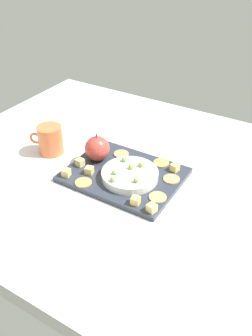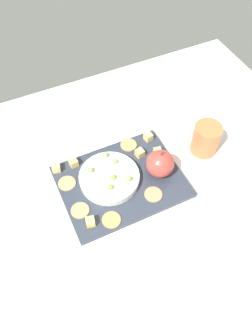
{
  "view_description": "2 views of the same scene",
  "coord_description": "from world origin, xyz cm",
  "px_view_note": "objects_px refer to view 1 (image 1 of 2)",
  "views": [
    {
      "loc": [
        47.83,
        -76.4,
        68.48
      ],
      "look_at": [
        4.56,
        -4.82,
        9.46
      ],
      "focal_mm": 38.18,
      "sensor_mm": 36.0,
      "label": 1
    },
    {
      "loc": [
        23.13,
        42.52,
        82.29
      ],
      "look_at": [
        1.42,
        -3.74,
        10.98
      ],
      "focal_mm": 35.35,
      "sensor_mm": 36.0,
      "label": 2
    }
  ],
  "objects_px": {
    "grape_2": "(124,159)",
    "grape_4": "(115,172)",
    "cheese_cube_5": "(66,173)",
    "grape_0": "(131,167)",
    "cracker_2": "(83,183)",
    "cheese_cube_4": "(175,167)",
    "cup": "(50,140)",
    "cracker_1": "(171,179)",
    "platter": "(124,175)",
    "cracker_0": "(158,197)",
    "cracker_4": "(121,154)",
    "cracker_3": "(161,163)",
    "apple_whole": "(97,148)",
    "cheese_cube_1": "(152,208)",
    "serving_dish": "(130,175)",
    "cheese_cube_2": "(136,201)",
    "grape_1": "(113,179)",
    "cheese_cube_0": "(89,170)",
    "grape_3": "(141,164)",
    "cheese_cube_3": "(80,162)"
  },
  "relations": [
    {
      "from": "platter",
      "to": "cup",
      "type": "relative_size",
      "value": 3.08
    },
    {
      "from": "grape_2",
      "to": "grape_4",
      "type": "xyz_separation_m",
      "value": [
        0.01,
        -0.07,
        -0.0
      ]
    },
    {
      "from": "cheese_cube_2",
      "to": "cracker_0",
      "type": "bearing_deg",
      "value": 53.64
    },
    {
      "from": "cracker_1",
      "to": "grape_3",
      "type": "distance_m",
      "value": 0.1
    },
    {
      "from": "cheese_cube_0",
      "to": "grape_0",
      "type": "relative_size",
      "value": 1.3
    },
    {
      "from": "platter",
      "to": "apple_whole",
      "type": "xyz_separation_m",
      "value": [
        -0.11,
        0.02,
        0.05
      ]
    },
    {
      "from": "cheese_cube_5",
      "to": "cup",
      "type": "height_order",
      "value": "cup"
    },
    {
      "from": "cheese_cube_1",
      "to": "platter",
      "type": "bearing_deg",
      "value": 144.35
    },
    {
      "from": "serving_dish",
      "to": "cheese_cube_1",
      "type": "height_order",
      "value": "same"
    },
    {
      "from": "platter",
      "to": "serving_dish",
      "type": "distance_m",
      "value": 0.04
    },
    {
      "from": "cracker_0",
      "to": "cheese_cube_2",
      "type": "bearing_deg",
      "value": -126.36
    },
    {
      "from": "cheese_cube_0",
      "to": "cheese_cube_5",
      "type": "relative_size",
      "value": 1.0
    },
    {
      "from": "cracker_0",
      "to": "cracker_2",
      "type": "bearing_deg",
      "value": -166.26
    },
    {
      "from": "cheese_cube_4",
      "to": "grape_2",
      "type": "xyz_separation_m",
      "value": [
        -0.14,
        -0.06,
        0.02
      ]
    },
    {
      "from": "cheese_cube_4",
      "to": "grape_2",
      "type": "bearing_deg",
      "value": -154.57
    },
    {
      "from": "cracker_1",
      "to": "cheese_cube_3",
      "type": "bearing_deg",
      "value": -163.8
    },
    {
      "from": "platter",
      "to": "serving_dish",
      "type": "bearing_deg",
      "value": -25.07
    },
    {
      "from": "serving_dish",
      "to": "cracker_0",
      "type": "relative_size",
      "value": 3.4
    },
    {
      "from": "cracker_1",
      "to": "cracker_3",
      "type": "xyz_separation_m",
      "value": [
        -0.06,
        0.06,
        0.0
      ]
    },
    {
      "from": "cup",
      "to": "cracker_0",
      "type": "bearing_deg",
      "value": -6.22
    },
    {
      "from": "grape_0",
      "to": "cracker_2",
      "type": "bearing_deg",
      "value": -132.87
    },
    {
      "from": "serving_dish",
      "to": "grape_0",
      "type": "height_order",
      "value": "grape_0"
    },
    {
      "from": "grape_1",
      "to": "grape_2",
      "type": "bearing_deg",
      "value": 103.95
    },
    {
      "from": "cheese_cube_2",
      "to": "grape_2",
      "type": "bearing_deg",
      "value": 131.44
    },
    {
      "from": "cracker_2",
      "to": "cup",
      "type": "bearing_deg",
      "value": 154.47
    },
    {
      "from": "serving_dish",
      "to": "cracker_4",
      "type": "height_order",
      "value": "serving_dish"
    },
    {
      "from": "apple_whole",
      "to": "cracker_1",
      "type": "xyz_separation_m",
      "value": [
        0.24,
        0.02,
        -0.04
      ]
    },
    {
      "from": "cheese_cube_5",
      "to": "cracker_4",
      "type": "distance_m",
      "value": 0.2
    },
    {
      "from": "cracker_0",
      "to": "grape_4",
      "type": "height_order",
      "value": "grape_4"
    },
    {
      "from": "cracker_3",
      "to": "cracker_4",
      "type": "height_order",
      "value": "same"
    },
    {
      "from": "cracker_2",
      "to": "platter",
      "type": "bearing_deg",
      "value": 54.94
    },
    {
      "from": "serving_dish",
      "to": "cracker_1",
      "type": "distance_m",
      "value": 0.12
    },
    {
      "from": "cup",
      "to": "cheese_cube_0",
      "type": "bearing_deg",
      "value": -14.52
    },
    {
      "from": "apple_whole",
      "to": "grape_2",
      "type": "xyz_separation_m",
      "value": [
        0.1,
        0.0,
        -0.01
      ]
    },
    {
      "from": "cracker_2",
      "to": "serving_dish",
      "type": "bearing_deg",
      "value": 41.64
    },
    {
      "from": "cracker_0",
      "to": "grape_4",
      "type": "relative_size",
      "value": 2.87
    },
    {
      "from": "cheese_cube_1",
      "to": "grape_0",
      "type": "relative_size",
      "value": 1.3
    },
    {
      "from": "cheese_cube_5",
      "to": "grape_4",
      "type": "bearing_deg",
      "value": 22.07
    },
    {
      "from": "cheese_cube_4",
      "to": "grape_4",
      "type": "xyz_separation_m",
      "value": [
        -0.13,
        -0.13,
        0.02
      ]
    },
    {
      "from": "grape_0",
      "to": "cup",
      "type": "bearing_deg",
      "value": -178.57
    },
    {
      "from": "cracker_1",
      "to": "grape_1",
      "type": "bearing_deg",
      "value": -135.99
    },
    {
      "from": "cheese_cube_2",
      "to": "cheese_cube_5",
      "type": "bearing_deg",
      "value": 178.95
    },
    {
      "from": "cheese_cube_5",
      "to": "grape_2",
      "type": "xyz_separation_m",
      "value": [
        0.12,
        0.12,
        0.02
      ]
    },
    {
      "from": "cracker_2",
      "to": "cracker_4",
      "type": "height_order",
      "value": "same"
    },
    {
      "from": "cheese_cube_4",
      "to": "cracker_3",
      "type": "xyz_separation_m",
      "value": [
        -0.05,
        0.01,
        -0.01
      ]
    },
    {
      "from": "cup",
      "to": "cracker_3",
      "type": "bearing_deg",
      "value": 17.21
    },
    {
      "from": "cheese_cube_0",
      "to": "grape_3",
      "type": "height_order",
      "value": "grape_3"
    },
    {
      "from": "serving_dish",
      "to": "grape_1",
      "type": "relative_size",
      "value": 9.76
    },
    {
      "from": "cracker_1",
      "to": "platter",
      "type": "bearing_deg",
      "value": -162.75
    },
    {
      "from": "cheese_cube_4",
      "to": "grape_2",
      "type": "height_order",
      "value": "grape_2"
    }
  ]
}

